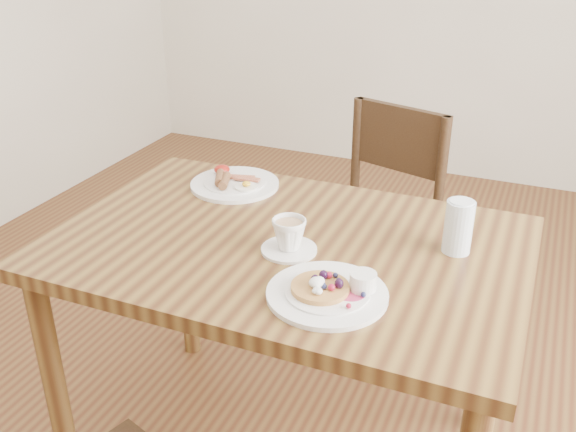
% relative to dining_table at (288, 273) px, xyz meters
% --- Properties ---
extents(dining_table, '(1.20, 0.80, 0.75)m').
position_rel_dining_table_xyz_m(dining_table, '(0.00, 0.00, 0.00)').
color(dining_table, brown).
rests_on(dining_table, ground).
extents(chair_far, '(0.52, 0.52, 0.88)m').
position_rel_dining_table_xyz_m(chair_far, '(0.04, 0.73, -0.16)').
color(chair_far, '#322312').
rests_on(chair_far, ground).
extents(pancake_plate, '(0.27, 0.27, 0.06)m').
position_rel_dining_table_xyz_m(pancake_plate, '(0.19, -0.20, 0.11)').
color(pancake_plate, white).
rests_on(pancake_plate, dining_table).
extents(breakfast_plate, '(0.27, 0.27, 0.04)m').
position_rel_dining_table_xyz_m(breakfast_plate, '(-0.29, 0.26, 0.11)').
color(breakfast_plate, white).
rests_on(breakfast_plate, dining_table).
extents(teacup_saucer, '(0.14, 0.14, 0.09)m').
position_rel_dining_table_xyz_m(teacup_saucer, '(0.02, -0.05, 0.14)').
color(teacup_saucer, white).
rests_on(teacup_saucer, dining_table).
extents(water_glass, '(0.07, 0.07, 0.14)m').
position_rel_dining_table_xyz_m(water_glass, '(0.41, 0.11, 0.17)').
color(water_glass, silver).
rests_on(water_glass, dining_table).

